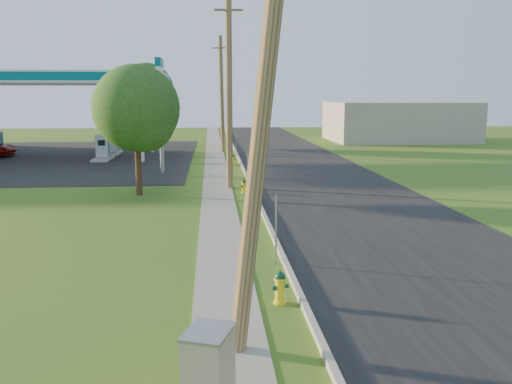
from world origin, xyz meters
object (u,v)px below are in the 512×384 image
hydrant_mid (244,186)px  hydrant_far (233,160)px  utility_pole_mid (229,90)px  fuel_pump_ne (102,150)px  price_pylon (160,83)px  tree_verge (138,112)px  tree_lot (147,93)px  utility_cabinet (209,375)px  utility_pole_far (222,94)px  fuel_pump_se (112,145)px  utility_pole_near (265,90)px  hydrant_near (280,287)px

hydrant_mid → hydrant_far: bearing=90.4°
utility_pole_mid → hydrant_far: utility_pole_mid is taller
fuel_pump_ne → utility_pole_mid: bearing=-55.6°
price_pylon → fuel_pump_ne: bearing=123.7°
tree_verge → tree_lot: tree_lot is taller
price_pylon → utility_cabinet: bearing=-83.6°
utility_cabinet → tree_verge: bearing=100.0°
utility_pole_far → utility_cabinet: 38.37m
fuel_pump_se → tree_lot: size_ratio=0.42×
fuel_pump_se → hydrant_mid: size_ratio=4.64×
utility_pole_far → price_pylon: size_ratio=1.39×
utility_pole_near → hydrant_far: size_ratio=12.75×
fuel_pump_se → utility_cabinet: 37.96m
hydrant_mid → utility_cabinet: 18.71m
tree_verge → tree_lot: size_ratio=0.81×
fuel_pump_se → tree_lot: bearing=71.7°
hydrant_mid → utility_cabinet: utility_cabinet is taller
utility_pole_near → fuel_pump_ne: (-8.90, 31.00, -4.08)m
utility_cabinet → hydrant_near: bearing=69.8°
price_pylon → hydrant_far: size_ratio=9.21×
fuel_pump_ne → hydrant_far: (9.46, -3.55, -0.36)m
fuel_pump_ne → hydrant_near: (9.49, -28.76, -0.33)m
utility_pole_mid → price_pylon: size_ratio=1.43×
hydrant_near → utility_cabinet: utility_cabinet is taller
fuel_pump_ne → fuel_pump_se: bearing=90.0°
hydrant_far → utility_pole_mid: bearing=-93.4°
utility_pole_mid → utility_pole_near: bearing=-90.0°
utility_pole_far → fuel_pump_se: utility_pole_far is taller
utility_pole_far → hydrant_mid: utility_pole_far is taller
fuel_pump_se → price_pylon: bearing=-66.5°
tree_verge → tree_lot: 25.43m
utility_pole_near → hydrant_near: utility_pole_near is taller
tree_lot → hydrant_near: 40.36m
tree_lot → utility_cabinet: (5.67, -43.81, -4.22)m
fuel_pump_se → hydrant_far: (9.46, -7.55, -0.36)m
price_pylon → tree_verge: 7.28m
hydrant_near → utility_pole_mid: bearing=92.1°
utility_pole_mid → utility_cabinet: size_ratio=7.02×
tree_lot → hydrant_far: (7.25, -14.22, -4.56)m
utility_pole_near → utility_cabinet: utility_pole_near is taller
fuel_pump_se → price_pylon: price_pylon is taller
tree_verge → utility_cabinet: size_ratio=4.41×
utility_pole_far → fuel_pump_se: 9.84m
utility_pole_far → tree_lot: size_ratio=1.24×
utility_pole_mid → hydrant_near: bearing=-87.9°
tree_verge → hydrant_mid: bearing=1.4°
utility_pole_far → tree_lot: 8.77m
fuel_pump_se → tree_verge: (4.60, -18.62, 3.24)m
utility_pole_mid → utility_cabinet: utility_pole_mid is taller
utility_pole_near → fuel_pump_ne: bearing=106.0°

